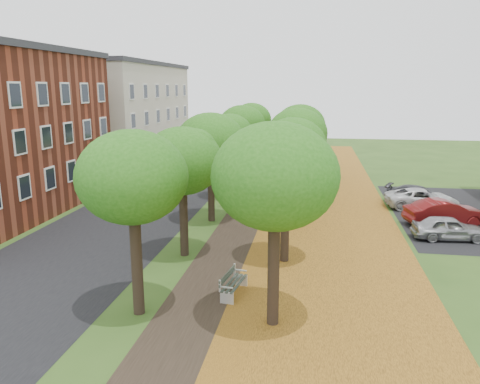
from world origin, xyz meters
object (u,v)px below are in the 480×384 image
at_px(car_red, 445,213).
at_px(car_white, 422,198).
at_px(car_silver, 449,228).
at_px(bench, 233,283).
at_px(car_grey, 418,195).

height_order(car_red, car_white, car_red).
bearing_deg(car_silver, car_red, -14.22).
xyz_separation_m(bench, car_white, (10.15, 15.10, 0.19)).
height_order(bench, car_red, car_red).
distance_m(car_silver, car_grey, 7.70).
relative_size(bench, car_grey, 0.45).
relative_size(car_silver, car_white, 0.80).
distance_m(car_red, car_white, 4.00).
xyz_separation_m(car_red, car_white, (-0.48, 3.97, -0.10)).
xyz_separation_m(car_silver, car_grey, (0.00, 7.70, -0.01)).
height_order(car_silver, car_red, car_red).
xyz_separation_m(car_silver, car_white, (0.00, 6.68, 0.01)).
distance_m(car_silver, car_white, 6.68).
distance_m(bench, car_white, 18.19).
bearing_deg(car_grey, car_silver, -158.10).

